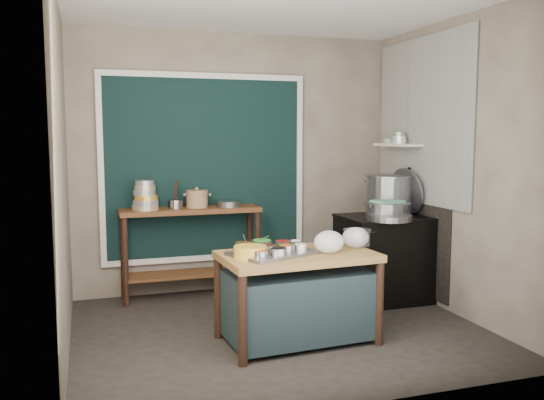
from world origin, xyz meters
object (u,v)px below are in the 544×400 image
object	(u,v)px
yellow_basin	(250,252)
utensil_cup	(176,204)
stove_block	(386,259)
steamer	(387,210)
condiment_tray	(273,253)
back_counter	(191,252)
ceramic_crock	(197,200)
prep_table	(297,297)
stock_pot	(389,194)
saucepan	(357,237)

from	to	relation	value
yellow_basin	utensil_cup	size ratio (longest dim) A/B	1.70
stove_block	utensil_cup	world-z (taller)	utensil_cup
yellow_basin	steamer	xyz separation A→B (m)	(1.68, 0.85, 0.16)
condiment_tray	back_counter	bearing A→B (deg)	103.46
steamer	ceramic_crock	bearing A→B (deg)	154.86
prep_table	stove_block	distance (m)	1.56
back_counter	stock_pot	distance (m)	2.18
back_counter	stove_block	size ratio (longest dim) A/B	1.61
yellow_basin	steamer	size ratio (longest dim) A/B	0.54
prep_table	steamer	world-z (taller)	steamer
steamer	yellow_basin	bearing A→B (deg)	-153.06
saucepan	ceramic_crock	xyz separation A→B (m)	(-1.14, 1.45, 0.21)
prep_table	stock_pot	world-z (taller)	stock_pot
stove_block	utensil_cup	size ratio (longest dim) A/B	6.00
stove_block	ceramic_crock	size ratio (longest dim) A/B	3.73
yellow_basin	steamer	bearing A→B (deg)	26.94
prep_table	steamer	bearing A→B (deg)	27.92
yellow_basin	saucepan	world-z (taller)	saucepan
stock_pot	steamer	distance (m)	0.34
saucepan	condiment_tray	bearing A→B (deg)	167.74
back_counter	utensil_cup	bearing A→B (deg)	-177.91
condiment_tray	yellow_basin	world-z (taller)	yellow_basin
ceramic_crock	saucepan	bearing A→B (deg)	-51.79
prep_table	utensil_cup	size ratio (longest dim) A/B	8.34
utensil_cup	ceramic_crock	size ratio (longest dim) A/B	0.62
condiment_tray	prep_table	bearing A→B (deg)	1.93
stove_block	yellow_basin	bearing A→B (deg)	-151.21
prep_table	stove_block	size ratio (longest dim) A/B	1.39
ceramic_crock	steamer	xyz separation A→B (m)	(1.78, -0.83, -0.07)
stove_block	saucepan	bearing A→B (deg)	-133.96
prep_table	back_counter	world-z (taller)	back_counter
steamer	stove_block	bearing A→B (deg)	62.34
prep_table	utensil_cup	distance (m)	1.86
prep_table	ceramic_crock	size ratio (longest dim) A/B	5.18
prep_table	utensil_cup	world-z (taller)	utensil_cup
ceramic_crock	utensil_cup	bearing A→B (deg)	-176.83
utensil_cup	back_counter	bearing A→B (deg)	2.09
back_counter	stock_pot	size ratio (longest dim) A/B	2.80
stove_block	ceramic_crock	distance (m)	2.06
saucepan	ceramic_crock	bearing A→B (deg)	105.14
utensil_cup	steamer	size ratio (longest dim) A/B	0.32
yellow_basin	prep_table	bearing A→B (deg)	11.33
prep_table	saucepan	size ratio (longest dim) A/B	4.96
ceramic_crock	steamer	distance (m)	1.97
yellow_basin	utensil_cup	xyz separation A→B (m)	(-0.32, 1.67, 0.20)
condiment_tray	saucepan	distance (m)	0.85
back_counter	steamer	xyz separation A→B (m)	(1.85, -0.83, 0.48)
saucepan	yellow_basin	bearing A→B (deg)	169.75
yellow_basin	stock_pot	xyz separation A→B (m)	(1.85, 1.12, 0.28)
saucepan	back_counter	bearing A→B (deg)	106.97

